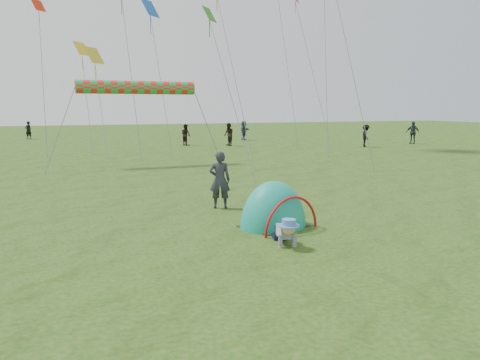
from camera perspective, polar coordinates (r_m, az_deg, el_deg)
name	(u,v)px	position (r m, az deg, el deg)	size (l,w,h in m)	color
ground	(317,235)	(10.65, 9.40, -6.57)	(140.00, 140.00, 0.00)	#19460B
crawling_toddler	(286,231)	(9.69, 5.58, -6.16)	(0.56, 0.81, 0.62)	black
popup_tent	(273,226)	(11.23, 4.07, -5.67)	(1.70, 1.40, 2.20)	#0F9389
standing_adult	(220,180)	(13.07, -2.48, 0.01)	(0.59, 0.39, 1.61)	#292832
crowd_person_1	(229,134)	(34.39, -1.39, 5.58)	(0.82, 0.64, 1.69)	black
crowd_person_2	(413,133)	(38.83, 20.30, 5.45)	(1.02, 0.42, 1.74)	#28363C
crowd_person_7	(186,135)	(35.09, -6.63, 5.50)	(0.77, 0.60, 1.58)	black
crowd_person_9	(366,136)	(34.61, 15.07, 5.23)	(1.04, 0.60, 1.61)	black
crowd_person_11	(244,130)	(40.63, 0.47, 6.06)	(1.53, 0.49, 1.65)	#2D3C48
crowd_person_12	(28,130)	(45.63, -24.39, 5.54)	(0.58, 0.38, 1.58)	black
rainbow_tube_kite	(137,87)	(23.49, -12.47, 10.96)	(0.64, 0.64, 5.63)	red
diamond_kite_2	(82,49)	(34.46, -18.76, 14.93)	(1.06, 1.06, 0.00)	yellow
diamond_kite_4	(150,8)	(31.92, -10.91, 19.89)	(1.29, 1.29, 0.00)	blue
diamond_kite_7	(38,5)	(33.89, -23.37, 18.98)	(0.86, 0.86, 0.00)	red
diamond_kite_8	(94,55)	(31.98, -17.33, 14.31)	(1.21, 1.21, 0.00)	gold
diamond_kite_9	(209,14)	(20.58, -3.76, 19.52)	(0.73, 0.73, 0.00)	#358D1F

